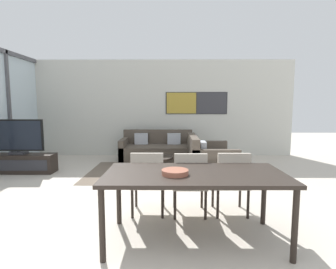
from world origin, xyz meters
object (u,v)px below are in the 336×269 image
dining_chair_centre (190,180)px  dining_chair_right (231,179)px  television (17,137)px  dining_chair_left (148,179)px  fruit_bowl (175,172)px  sofa_side (207,159)px  coffee_table (155,160)px  dining_table (195,179)px  tv_console (19,163)px  sofa_main (157,150)px

dining_chair_centre → dining_chair_right: bearing=3.6°
television → dining_chair_left: television is taller
television → dining_chair_right: television is taller
fruit_bowl → sofa_side: bearing=75.8°
dining_chair_centre → dining_chair_left: bearing=175.9°
television → fruit_bowl: bearing=-41.4°
television → coffee_table: (3.01, 0.06, -0.53)m
television → dining_chair_right: 4.74m
dining_table → fruit_bowl: 0.25m
dining_table → dining_chair_left: bearing=129.3°
fruit_bowl → tv_console: bearing=138.6°
television → dining_chair_right: (4.18, -2.22, -0.31)m
tv_console → fruit_bowl: size_ratio=5.49×
dining_table → dining_chair_centre: dining_chair_centre is taller
dining_chair_left → dining_chair_centre: 0.57m
television → dining_table: size_ratio=0.59×
dining_chair_left → fruit_bowl: (0.35, -0.78, 0.31)m
sofa_main → dining_chair_centre: (0.60, -3.58, 0.23)m
television → dining_chair_left: size_ratio=1.30×
coffee_table → dining_chair_left: bearing=-89.1°
dining_chair_left → sofa_side: bearing=64.3°
coffee_table → dining_chair_right: bearing=-62.8°
dining_chair_left → fruit_bowl: size_ratio=3.08×
dining_chair_right → coffee_table: bearing=117.2°
dining_chair_centre → dining_chair_right: same height
coffee_table → dining_chair_right: dining_chair_right is taller
dining_table → dining_chair_right: (0.57, 0.69, -0.21)m
sofa_side → coffee_table: sofa_side is taller
dining_chair_centre → fruit_bowl: dining_chair_centre is taller
television → sofa_main: 3.33m
dining_chair_left → fruit_bowl: bearing=-65.7°
tv_console → coffee_table: tv_console is taller
television → dining_chair_centre: television is taller
tv_console → dining_table: dining_table is taller
tv_console → dining_chair_centre: bearing=-32.0°
tv_console → sofa_side: bearing=2.5°
fruit_bowl → dining_chair_right: bearing=44.9°
television → coffee_table: 3.06m
television → fruit_bowl: size_ratio=4.00×
coffee_table → dining_chair_right: size_ratio=0.93×
sofa_main → dining_table: size_ratio=0.99×
sofa_main → fruit_bowl: (0.39, -4.32, 0.53)m
sofa_side → dining_chair_left: dining_chair_left is taller
dining_table → dining_chair_centre: size_ratio=2.21×
sofa_side → dining_chair_right: 2.41m
coffee_table → fruit_bowl: size_ratio=2.86×
dining_table → dining_chair_centre: bearing=90.0°
dining_chair_left → fruit_bowl: 0.91m
dining_chair_left → coffee_table: bearing=90.9°
tv_console → coffee_table: bearing=1.2°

